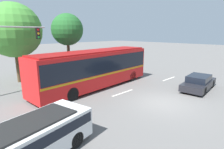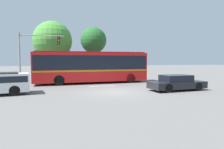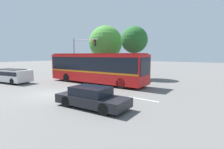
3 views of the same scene
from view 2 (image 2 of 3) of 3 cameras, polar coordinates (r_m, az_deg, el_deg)
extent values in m
plane|color=slate|center=(15.17, 0.83, -5.00)|extent=(140.00, 140.00, 0.00)
cube|color=red|center=(20.82, -5.91, 2.21)|extent=(11.72, 3.28, 2.91)
cube|color=black|center=(20.81, -5.92, 3.49)|extent=(11.49, 3.31, 1.40)
cube|color=#C68C14|center=(20.84, -5.91, 1.25)|extent=(11.60, 3.31, 0.14)
cube|color=black|center=(22.71, 8.60, 3.23)|extent=(0.20, 2.15, 1.63)
cube|color=maroon|center=(20.83, -5.95, 6.36)|extent=(11.24, 3.05, 0.10)
cylinder|color=black|center=(23.07, 3.16, -0.58)|extent=(1.02, 0.36, 1.00)
cylinder|color=black|center=(21.00, 5.31, -1.07)|extent=(1.02, 0.36, 1.00)
cylinder|color=black|center=(21.60, -15.25, -1.05)|extent=(1.02, 0.36, 1.00)
cylinder|color=black|center=(19.38, -14.98, -1.64)|extent=(1.02, 0.36, 1.00)
cube|color=black|center=(16.65, 18.16, -2.81)|extent=(4.65, 2.17, 0.53)
cube|color=black|center=(16.53, 17.89, -1.02)|extent=(2.39, 1.75, 0.52)
cylinder|color=black|center=(18.12, 20.19, -2.66)|extent=(0.70, 0.28, 0.68)
cylinder|color=black|center=(16.97, 23.50, -3.21)|extent=(0.70, 0.28, 0.68)
cylinder|color=black|center=(16.53, 12.79, -3.15)|extent=(0.70, 0.28, 0.68)
cylinder|color=black|center=(15.25, 15.86, -3.82)|extent=(0.70, 0.28, 0.68)
cylinder|color=black|center=(16.71, -26.10, -3.36)|extent=(0.74, 0.39, 0.70)
cylinder|color=black|center=(15.04, -26.21, -4.16)|extent=(0.74, 0.39, 0.70)
cylinder|color=gray|center=(24.46, -25.05, 4.62)|extent=(0.18, 0.18, 5.54)
cylinder|color=gray|center=(24.27, -19.49, 10.48)|extent=(4.87, 0.12, 0.12)
cube|color=black|center=(24.11, -15.08, 9.42)|extent=(0.30, 0.22, 0.90)
cylinder|color=red|center=(24.02, -15.10, 10.16)|extent=(0.18, 0.02, 0.18)
cylinder|color=yellow|center=(23.99, -15.09, 9.45)|extent=(0.18, 0.02, 0.18)
cylinder|color=green|center=(23.97, -15.08, 8.73)|extent=(0.18, 0.02, 0.18)
cube|color=#286028|center=(24.99, -8.11, -0.04)|extent=(7.83, 1.34, 1.18)
cube|color=#B22D6B|center=(24.95, -8.12, 1.77)|extent=(7.68, 1.28, 0.40)
cylinder|color=brown|center=(27.35, -16.57, 2.24)|extent=(0.38, 0.38, 3.14)
sphere|color=#479338|center=(27.45, -16.72, 9.32)|extent=(5.05, 5.05, 5.05)
cylinder|color=brown|center=(27.06, -5.29, 3.10)|extent=(0.32, 0.32, 3.81)
sphere|color=#236028|center=(27.19, -5.34, 9.78)|extent=(3.49, 3.49, 3.49)
cube|color=silver|center=(18.37, -2.93, -3.37)|extent=(2.40, 0.16, 0.01)
cube|color=silver|center=(20.48, 16.47, -2.75)|extent=(2.40, 0.16, 0.01)
camera|label=1|loc=(11.29, -53.65, 14.43)|focal=29.10mm
camera|label=3|loc=(17.31, 53.48, 4.86)|focal=28.00mm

